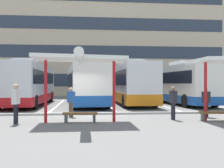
{
  "coord_description": "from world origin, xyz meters",
  "views": [
    {
      "loc": [
        0.11,
        -15.8,
        1.79
      ],
      "look_at": [
        1.87,
        2.0,
        1.74
      ],
      "focal_mm": 44.54,
      "sensor_mm": 36.0,
      "label": 1
    }
  ],
  "objects_px": {
    "bench_2": "(80,115)",
    "coach_bus_2": "(86,86)",
    "waiting_passenger_0": "(206,100)",
    "waiting_passenger_2": "(16,100)",
    "bench_3": "(216,114)",
    "waiting_passenger_1": "(173,101)",
    "coach_bus_3": "(130,84)",
    "waiting_shelter_1": "(80,60)",
    "waiting_passenger_3": "(71,100)",
    "coach_bus_1": "(29,84)",
    "coach_bus_4": "(175,84)"
  },
  "relations": [
    {
      "from": "coach_bus_2",
      "to": "bench_2",
      "type": "relative_size",
      "value": 6.74
    },
    {
      "from": "coach_bus_3",
      "to": "waiting_passenger_2",
      "type": "relative_size",
      "value": 6.37
    },
    {
      "from": "waiting_passenger_0",
      "to": "waiting_passenger_3",
      "type": "height_order",
      "value": "same"
    },
    {
      "from": "waiting_shelter_1",
      "to": "coach_bus_4",
      "type": "bearing_deg",
      "value": 54.52
    },
    {
      "from": "bench_2",
      "to": "coach_bus_2",
      "type": "bearing_deg",
      "value": 88.42
    },
    {
      "from": "bench_2",
      "to": "waiting_passenger_0",
      "type": "relative_size",
      "value": 1.03
    },
    {
      "from": "waiting_shelter_1",
      "to": "waiting_passenger_1",
      "type": "relative_size",
      "value": 2.64
    },
    {
      "from": "coach_bus_3",
      "to": "waiting_passenger_0",
      "type": "height_order",
      "value": "coach_bus_3"
    },
    {
      "from": "bench_3",
      "to": "coach_bus_4",
      "type": "bearing_deg",
      "value": 81.27
    },
    {
      "from": "coach_bus_1",
      "to": "coach_bus_2",
      "type": "bearing_deg",
      "value": -7.89
    },
    {
      "from": "waiting_passenger_3",
      "to": "coach_bus_3",
      "type": "bearing_deg",
      "value": 62.37
    },
    {
      "from": "bench_2",
      "to": "coach_bus_4",
      "type": "bearing_deg",
      "value": 53.91
    },
    {
      "from": "waiting_passenger_0",
      "to": "waiting_passenger_2",
      "type": "relative_size",
      "value": 0.89
    },
    {
      "from": "bench_2",
      "to": "waiting_passenger_0",
      "type": "distance_m",
      "value": 6.7
    },
    {
      "from": "coach_bus_2",
      "to": "waiting_passenger_0",
      "type": "distance_m",
      "value": 10.84
    },
    {
      "from": "waiting_shelter_1",
      "to": "waiting_passenger_2",
      "type": "xyz_separation_m",
      "value": [
        -2.82,
        0.03,
        -1.81
      ]
    },
    {
      "from": "bench_3",
      "to": "waiting_passenger_0",
      "type": "height_order",
      "value": "waiting_passenger_0"
    },
    {
      "from": "waiting_passenger_3",
      "to": "waiting_shelter_1",
      "type": "bearing_deg",
      "value": -77.33
    },
    {
      "from": "coach_bus_3",
      "to": "bench_3",
      "type": "bearing_deg",
      "value": -77.87
    },
    {
      "from": "waiting_passenger_0",
      "to": "waiting_passenger_1",
      "type": "height_order",
      "value": "waiting_passenger_1"
    },
    {
      "from": "waiting_passenger_2",
      "to": "bench_3",
      "type": "bearing_deg",
      "value": 0.35
    },
    {
      "from": "waiting_passenger_3",
      "to": "bench_3",
      "type": "bearing_deg",
      "value": -17.7
    },
    {
      "from": "bench_3",
      "to": "waiting_passenger_1",
      "type": "xyz_separation_m",
      "value": [
        -1.93,
        0.54,
        0.61
      ]
    },
    {
      "from": "coach_bus_1",
      "to": "bench_3",
      "type": "relative_size",
      "value": 7.21
    },
    {
      "from": "coach_bus_2",
      "to": "waiting_passenger_1",
      "type": "relative_size",
      "value": 6.61
    },
    {
      "from": "bench_2",
      "to": "bench_3",
      "type": "xyz_separation_m",
      "value": [
        6.43,
        -0.17,
        -0.0
      ]
    },
    {
      "from": "waiting_passenger_1",
      "to": "waiting_passenger_3",
      "type": "distance_m",
      "value": 5.29
    },
    {
      "from": "bench_3",
      "to": "waiting_passenger_2",
      "type": "bearing_deg",
      "value": -179.65
    },
    {
      "from": "waiting_passenger_0",
      "to": "bench_2",
      "type": "bearing_deg",
      "value": -169.4
    },
    {
      "from": "waiting_passenger_2",
      "to": "coach_bus_4",
      "type": "bearing_deg",
      "value": 46.15
    },
    {
      "from": "waiting_passenger_2",
      "to": "bench_2",
      "type": "bearing_deg",
      "value": 4.56
    },
    {
      "from": "coach_bus_4",
      "to": "bench_2",
      "type": "relative_size",
      "value": 7.74
    },
    {
      "from": "coach_bus_2",
      "to": "waiting_shelter_1",
      "type": "height_order",
      "value": "coach_bus_2"
    },
    {
      "from": "waiting_shelter_1",
      "to": "waiting_passenger_3",
      "type": "height_order",
      "value": "waiting_shelter_1"
    },
    {
      "from": "waiting_passenger_1",
      "to": "waiting_passenger_0",
      "type": "bearing_deg",
      "value": 22.61
    },
    {
      "from": "waiting_shelter_1",
      "to": "bench_2",
      "type": "distance_m",
      "value": 2.52
    },
    {
      "from": "coach_bus_1",
      "to": "coach_bus_4",
      "type": "height_order",
      "value": "coach_bus_1"
    },
    {
      "from": "coach_bus_1",
      "to": "waiting_passenger_2",
      "type": "height_order",
      "value": "coach_bus_1"
    },
    {
      "from": "bench_3",
      "to": "waiting_passenger_1",
      "type": "height_order",
      "value": "waiting_passenger_1"
    },
    {
      "from": "waiting_passenger_3",
      "to": "coach_bus_1",
      "type": "bearing_deg",
      "value": 113.92
    },
    {
      "from": "coach_bus_4",
      "to": "waiting_passenger_3",
      "type": "height_order",
      "value": "coach_bus_4"
    },
    {
      "from": "coach_bus_4",
      "to": "bench_3",
      "type": "bearing_deg",
      "value": -98.73
    },
    {
      "from": "waiting_passenger_2",
      "to": "waiting_shelter_1",
      "type": "bearing_deg",
      "value": -0.55
    },
    {
      "from": "coach_bus_2",
      "to": "waiting_passenger_2",
      "type": "bearing_deg",
      "value": -106.79
    },
    {
      "from": "coach_bus_4",
      "to": "waiting_shelter_1",
      "type": "xyz_separation_m",
      "value": [
        -8.18,
        -11.47,
        1.14
      ]
    },
    {
      "from": "coach_bus_3",
      "to": "waiting_passenger_0",
      "type": "distance_m",
      "value": 9.94
    },
    {
      "from": "coach_bus_3",
      "to": "waiting_passenger_1",
      "type": "relative_size",
      "value": 6.82
    },
    {
      "from": "waiting_passenger_1",
      "to": "coach_bus_1",
      "type": "bearing_deg",
      "value": 130.64
    },
    {
      "from": "waiting_passenger_2",
      "to": "waiting_passenger_3",
      "type": "height_order",
      "value": "waiting_passenger_2"
    },
    {
      "from": "coach_bus_3",
      "to": "waiting_shelter_1",
      "type": "relative_size",
      "value": 2.58
    }
  ]
}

